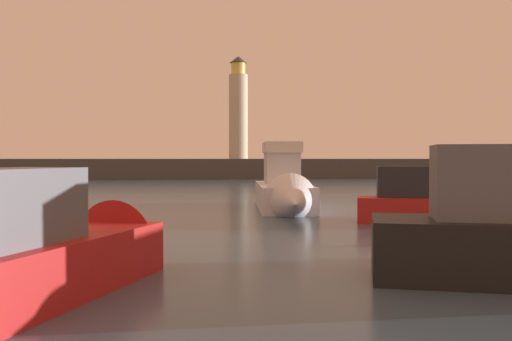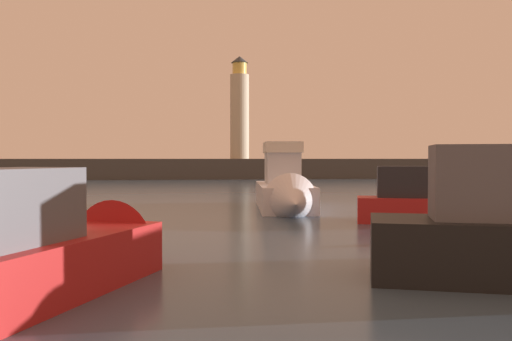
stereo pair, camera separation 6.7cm
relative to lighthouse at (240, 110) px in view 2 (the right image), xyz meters
name	(u,v)px [view 2 (the right image)]	position (x,y,z in m)	size (l,w,h in m)	color
ground_plane	(201,199)	(-4.91, -30.89, -8.22)	(220.00, 220.00, 0.00)	#384C60
breakwater	(199,169)	(-4.91, 0.00, -7.02)	(84.14, 4.23, 2.40)	#423F3D
lighthouse	(240,110)	(0.00, 0.00, 0.00)	(2.26, 2.26, 12.29)	beige
motorboat_2	(285,189)	(-1.03, -38.57, -7.22)	(3.03, 9.05, 3.75)	silver
motorboat_3	(62,250)	(-7.69, -52.77, -7.48)	(4.73, 7.60, 2.65)	#B21E1E
motorboat_4	(432,205)	(3.56, -44.15, -7.52)	(5.71, 2.92, 2.27)	#B21E1E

